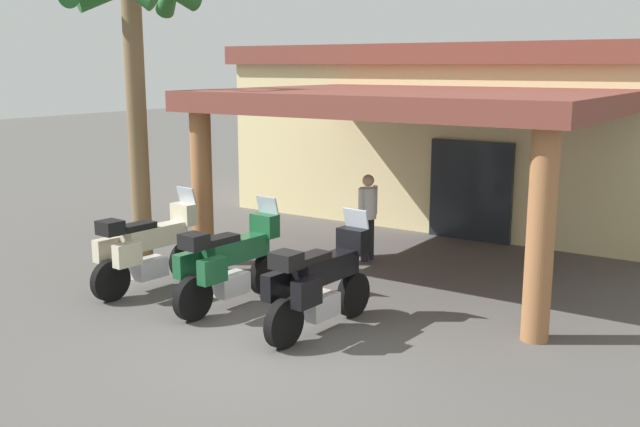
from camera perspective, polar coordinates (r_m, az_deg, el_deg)
name	(u,v)px	position (r m, az deg, el deg)	size (l,w,h in m)	color
ground_plane	(273,345)	(9.79, -3.73, -10.26)	(80.00, 80.00, 0.00)	#514F4C
motel_building	(514,131)	(17.86, 14.98, 6.24)	(13.27, 11.38, 4.10)	beige
motorcycle_cream	(148,249)	(12.21, -13.33, -2.69)	(0.76, 2.21, 1.61)	black
motorcycle_green	(230,263)	(11.10, -7.09, -3.88)	(0.76, 2.21, 1.61)	black
motorcycle_black	(319,283)	(10.03, -0.04, -5.48)	(0.74, 2.21, 1.61)	black
pedestrian	(368,211)	(13.65, 3.77, 0.17)	(0.32, 0.52, 1.65)	black
palm_tree_roadside	(133,41)	(13.58, -14.44, 12.99)	(2.41, 2.46, 5.69)	brown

